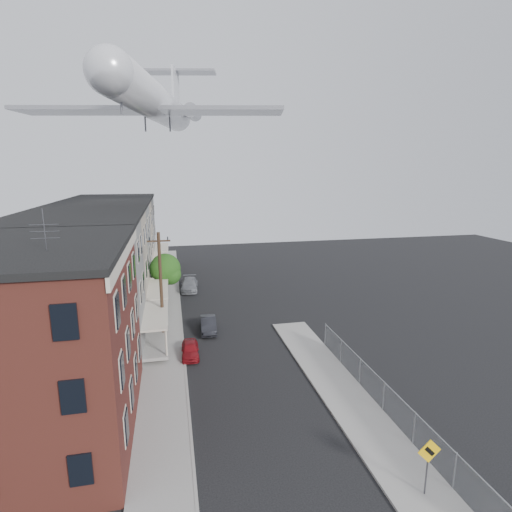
# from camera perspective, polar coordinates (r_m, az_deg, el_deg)

# --- Properties ---
(ground) EXTENTS (120.00, 120.00, 0.00)m
(ground) POSITION_cam_1_polar(r_m,az_deg,el_deg) (20.04, 5.32, -31.33)
(ground) COLOR black
(ground) RESTS_ON ground
(sidewalk_left) EXTENTS (3.00, 62.00, 0.12)m
(sidewalk_left) POSITION_cam_1_polar(r_m,az_deg,el_deg) (40.22, -12.79, -8.04)
(sidewalk_left) COLOR gray
(sidewalk_left) RESTS_ON ground
(sidewalk_right) EXTENTS (3.00, 26.00, 0.12)m
(sidewalk_right) POSITION_cam_1_polar(r_m,az_deg,el_deg) (26.11, 13.44, -19.86)
(sidewalk_right) COLOR gray
(sidewalk_right) RESTS_ON ground
(curb_left) EXTENTS (0.15, 62.00, 0.14)m
(curb_left) POSITION_cam_1_polar(r_m,az_deg,el_deg) (40.21, -10.71, -7.93)
(curb_left) COLOR gray
(curb_left) RESTS_ON ground
(curb_right) EXTENTS (0.15, 26.00, 0.14)m
(curb_right) POSITION_cam_1_polar(r_m,az_deg,el_deg) (25.58, 10.31, -20.42)
(curb_right) COLOR gray
(curb_right) RESTS_ON ground
(corner_building) EXTENTS (10.31, 12.30, 12.15)m
(corner_building) POSITION_cam_1_polar(r_m,az_deg,el_deg) (23.70, -29.91, -10.83)
(corner_building) COLOR #3C1B13
(corner_building) RESTS_ON ground
(row_house_a) EXTENTS (11.98, 7.00, 10.30)m
(row_house_a) POSITION_cam_1_polar(r_m,az_deg,el_deg) (32.36, -24.87, -4.46)
(row_house_a) COLOR slate
(row_house_a) RESTS_ON ground
(row_house_b) EXTENTS (11.98, 7.00, 10.30)m
(row_house_b) POSITION_cam_1_polar(r_m,az_deg,el_deg) (38.99, -22.69, -1.56)
(row_house_b) COLOR gray
(row_house_b) RESTS_ON ground
(row_house_c) EXTENTS (11.98, 7.00, 10.30)m
(row_house_c) POSITION_cam_1_polar(r_m,az_deg,el_deg) (45.73, -21.15, 0.49)
(row_house_c) COLOR slate
(row_house_c) RESTS_ON ground
(row_house_d) EXTENTS (11.98, 7.00, 10.30)m
(row_house_d) POSITION_cam_1_polar(r_m,az_deg,el_deg) (52.54, -20.01, 2.01)
(row_house_d) COLOR gray
(row_house_d) RESTS_ON ground
(row_house_e) EXTENTS (11.98, 7.00, 10.30)m
(row_house_e) POSITION_cam_1_polar(r_m,az_deg,el_deg) (59.39, -19.13, 3.18)
(row_house_e) COLOR slate
(row_house_e) RESTS_ON ground
(chainlink_fence) EXTENTS (0.06, 18.06, 1.90)m
(chainlink_fence) POSITION_cam_1_polar(r_m,az_deg,el_deg) (25.51, 17.77, -18.50)
(chainlink_fence) COLOR gray
(chainlink_fence) RESTS_ON ground
(warning_sign) EXTENTS (1.10, 0.11, 2.80)m
(warning_sign) POSITION_cam_1_polar(r_m,az_deg,el_deg) (20.21, 23.41, -25.01)
(warning_sign) COLOR #515156
(warning_sign) RESTS_ON ground
(utility_pole) EXTENTS (1.80, 0.26, 9.00)m
(utility_pole) POSITION_cam_1_polar(r_m,az_deg,el_deg) (33.09, -13.42, -4.10)
(utility_pole) COLOR black
(utility_pole) RESTS_ON ground
(street_tree) EXTENTS (3.22, 3.20, 5.20)m
(street_tree) POSITION_cam_1_polar(r_m,az_deg,el_deg) (42.98, -12.66, -1.98)
(street_tree) COLOR black
(street_tree) RESTS_ON ground
(car_near) EXTENTS (1.38, 3.25, 1.10)m
(car_near) POSITION_cam_1_polar(r_m,az_deg,el_deg) (31.22, -9.39, -13.04)
(car_near) COLOR maroon
(car_near) RESTS_ON ground
(car_mid) EXTENTS (1.47, 3.78, 1.23)m
(car_mid) POSITION_cam_1_polar(r_m,az_deg,el_deg) (35.41, -6.82, -9.70)
(car_mid) COLOR black
(car_mid) RESTS_ON ground
(car_far) EXTENTS (2.21, 4.73, 1.34)m
(car_far) POSITION_cam_1_polar(r_m,az_deg,el_deg) (47.33, -9.50, -4.03)
(car_far) COLOR gray
(car_far) RESTS_ON ground
(airplane) EXTENTS (25.04, 28.62, 8.23)m
(airplane) POSITION_cam_1_polar(r_m,az_deg,el_deg) (43.18, -14.14, 20.51)
(airplane) COLOR silver
(airplane) RESTS_ON ground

